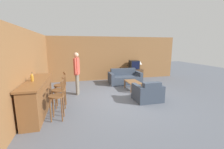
{
  "coord_description": "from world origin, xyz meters",
  "views": [
    {
      "loc": [
        -1.69,
        -5.32,
        2.08
      ],
      "look_at": [
        -0.14,
        0.81,
        0.85
      ],
      "focal_mm": 24.0,
      "sensor_mm": 36.0,
      "label": 1
    }
  ],
  "objects_px": {
    "coffee_table": "(133,83)",
    "bar_chair_far": "(61,87)",
    "armchair_near": "(148,93)",
    "tv_unit": "(134,74)",
    "bottle": "(32,77)",
    "tv": "(134,65)",
    "bar_chair_mid": "(59,93)",
    "table_lamp": "(140,63)",
    "couch_far": "(125,78)",
    "bar_chair_near": "(57,99)",
    "person_by_window": "(77,71)"
  },
  "relations": [
    {
      "from": "tv",
      "to": "table_lamp",
      "type": "distance_m",
      "value": 0.39
    },
    {
      "from": "tv_unit",
      "to": "bottle",
      "type": "xyz_separation_m",
      "value": [
        -4.78,
        -3.78,
        0.84
      ]
    },
    {
      "from": "bar_chair_near",
      "to": "bar_chair_far",
      "type": "xyz_separation_m",
      "value": [
        -0.0,
        1.19,
        0.0
      ]
    },
    {
      "from": "bar_chair_near",
      "to": "bar_chair_mid",
      "type": "xyz_separation_m",
      "value": [
        -0.0,
        0.58,
        0.0
      ]
    },
    {
      "from": "bar_chair_near",
      "to": "armchair_near",
      "type": "bearing_deg",
      "value": 12.81
    },
    {
      "from": "bar_chair_near",
      "to": "person_by_window",
      "type": "xyz_separation_m",
      "value": [
        0.6,
        2.14,
        0.42
      ]
    },
    {
      "from": "couch_far",
      "to": "armchair_near",
      "type": "height_order",
      "value": "couch_far"
    },
    {
      "from": "person_by_window",
      "to": "bar_chair_mid",
      "type": "bearing_deg",
      "value": -111.1
    },
    {
      "from": "bar_chair_far",
      "to": "person_by_window",
      "type": "relative_size",
      "value": 0.63
    },
    {
      "from": "armchair_near",
      "to": "bottle",
      "type": "relative_size",
      "value": 3.84
    },
    {
      "from": "tv",
      "to": "tv_unit",
      "type": "bearing_deg",
      "value": 90.0
    },
    {
      "from": "bar_chair_near",
      "to": "tv",
      "type": "height_order",
      "value": "tv"
    },
    {
      "from": "couch_far",
      "to": "bottle",
      "type": "relative_size",
      "value": 6.85
    },
    {
      "from": "bottle",
      "to": "table_lamp",
      "type": "distance_m",
      "value": 6.39
    },
    {
      "from": "coffee_table",
      "to": "bar_chair_far",
      "type": "bearing_deg",
      "value": -162.31
    },
    {
      "from": "table_lamp",
      "to": "bar_chair_mid",
      "type": "bearing_deg",
      "value": -140.24
    },
    {
      "from": "bar_chair_mid",
      "to": "table_lamp",
      "type": "xyz_separation_m",
      "value": [
        4.44,
        3.7,
        0.41
      ]
    },
    {
      "from": "bar_chair_far",
      "to": "armchair_near",
      "type": "distance_m",
      "value": 3.22
    },
    {
      "from": "tv_unit",
      "to": "person_by_window",
      "type": "xyz_separation_m",
      "value": [
        -3.47,
        -2.14,
        0.72
      ]
    },
    {
      "from": "bar_chair_far",
      "to": "table_lamp",
      "type": "distance_m",
      "value": 5.43
    },
    {
      "from": "bar_chair_mid",
      "to": "coffee_table",
      "type": "distance_m",
      "value": 3.56
    },
    {
      "from": "table_lamp",
      "to": "bar_chair_far",
      "type": "bearing_deg",
      "value": -145.19
    },
    {
      "from": "armchair_near",
      "to": "tv_unit",
      "type": "bearing_deg",
      "value": 75.81
    },
    {
      "from": "couch_far",
      "to": "coffee_table",
      "type": "bearing_deg",
      "value": -90.92
    },
    {
      "from": "tv",
      "to": "bar_chair_far",
      "type": "bearing_deg",
      "value": -142.83
    },
    {
      "from": "tv",
      "to": "bottle",
      "type": "height_order",
      "value": "bottle"
    },
    {
      "from": "tv",
      "to": "table_lamp",
      "type": "xyz_separation_m",
      "value": [
        0.37,
        0.0,
        0.11
      ]
    },
    {
      "from": "armchair_near",
      "to": "table_lamp",
      "type": "height_order",
      "value": "table_lamp"
    },
    {
      "from": "couch_far",
      "to": "bottle",
      "type": "bearing_deg",
      "value": -142.76
    },
    {
      "from": "bar_chair_far",
      "to": "couch_far",
      "type": "xyz_separation_m",
      "value": [
        3.18,
        2.27,
        -0.32
      ]
    },
    {
      "from": "couch_far",
      "to": "tv",
      "type": "bearing_deg",
      "value": 42.68
    },
    {
      "from": "coffee_table",
      "to": "table_lamp",
      "type": "distance_m",
      "value": 2.54
    },
    {
      "from": "couch_far",
      "to": "coffee_table",
      "type": "xyz_separation_m",
      "value": [
        -0.02,
        -1.26,
        0.06
      ]
    },
    {
      "from": "armchair_near",
      "to": "bar_chair_mid",
      "type": "bearing_deg",
      "value": -177.48
    },
    {
      "from": "bar_chair_mid",
      "to": "coffee_table",
      "type": "relative_size",
      "value": 1.16
    },
    {
      "from": "person_by_window",
      "to": "tv_unit",
      "type": "bearing_deg",
      "value": 31.65
    },
    {
      "from": "bar_chair_far",
      "to": "person_by_window",
      "type": "distance_m",
      "value": 1.2
    },
    {
      "from": "bar_chair_near",
      "to": "table_lamp",
      "type": "distance_m",
      "value": 6.18
    },
    {
      "from": "couch_far",
      "to": "coffee_table",
      "type": "height_order",
      "value": "couch_far"
    },
    {
      "from": "table_lamp",
      "to": "person_by_window",
      "type": "height_order",
      "value": "person_by_window"
    },
    {
      "from": "couch_far",
      "to": "tv_unit",
      "type": "bearing_deg",
      "value": 42.78
    },
    {
      "from": "bar_chair_far",
      "to": "coffee_table",
      "type": "relative_size",
      "value": 1.16
    },
    {
      "from": "tv_unit",
      "to": "tv",
      "type": "bearing_deg",
      "value": -90.0
    },
    {
      "from": "coffee_table",
      "to": "table_lamp",
      "type": "xyz_separation_m",
      "value": [
        1.28,
        2.08,
        0.68
      ]
    },
    {
      "from": "tv_unit",
      "to": "tv",
      "type": "distance_m",
      "value": 0.59
    },
    {
      "from": "armchair_near",
      "to": "bar_chair_far",
      "type": "bearing_deg",
      "value": 171.6
    },
    {
      "from": "tv_unit",
      "to": "bottle",
      "type": "relative_size",
      "value": 4.09
    },
    {
      "from": "bar_chair_near",
      "to": "bar_chair_far",
      "type": "relative_size",
      "value": 1.0
    },
    {
      "from": "bar_chair_far",
      "to": "tv_unit",
      "type": "xyz_separation_m",
      "value": [
        4.07,
        3.09,
        -0.29
      ]
    },
    {
      "from": "coffee_table",
      "to": "tv_unit",
      "type": "relative_size",
      "value": 0.94
    }
  ]
}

